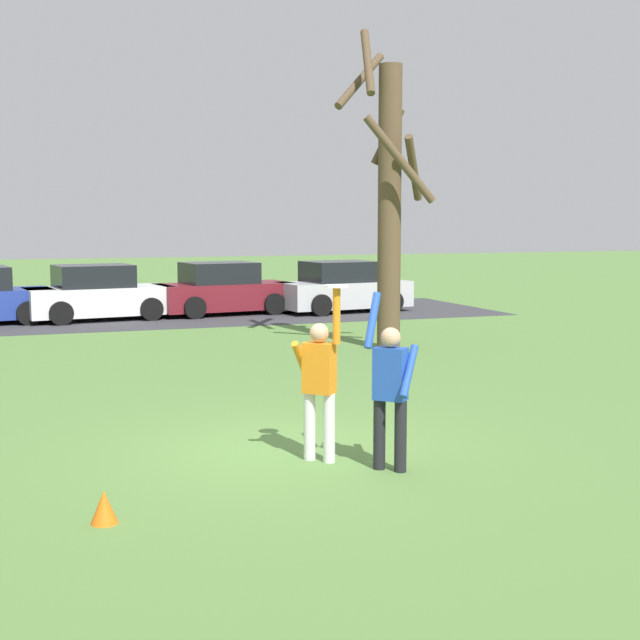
# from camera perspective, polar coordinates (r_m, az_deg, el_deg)

# --- Properties ---
(ground_plane) EXTENTS (120.00, 120.00, 0.00)m
(ground_plane) POSITION_cam_1_polar(r_m,az_deg,el_deg) (11.28, -1.82, -8.28)
(ground_plane) COLOR #567F3D
(person_catcher) EXTENTS (0.55, 0.56, 2.08)m
(person_catcher) POSITION_cam_1_polar(r_m,az_deg,el_deg) (10.58, -0.05, -3.81)
(person_catcher) COLOR silver
(person_catcher) RESTS_ON ground_plane
(person_defender) EXTENTS (0.65, 0.66, 2.05)m
(person_defender) POSITION_cam_1_polar(r_m,az_deg,el_deg) (10.21, 4.49, -4.20)
(person_defender) COLOR black
(person_defender) RESTS_ON ground_plane
(frisbee_disc) EXTENTS (0.27, 0.27, 0.02)m
(frisbee_disc) POSITION_cam_1_polar(r_m,az_deg,el_deg) (10.35, 1.06, 2.16)
(frisbee_disc) COLOR white
(frisbee_disc) RESTS_ON person_catcher
(parked_car_white) EXTENTS (4.30, 2.44, 1.59)m
(parked_car_white) POSITION_cam_1_polar(r_m,az_deg,el_deg) (26.61, -13.96, 1.57)
(parked_car_white) COLOR white
(parked_car_white) RESTS_ON ground_plane
(parked_car_maroon) EXTENTS (4.30, 2.44, 1.59)m
(parked_car_maroon) POSITION_cam_1_polar(r_m,az_deg,el_deg) (27.56, -6.20, 1.88)
(parked_car_maroon) COLOR maroon
(parked_car_maroon) RESTS_ON ground_plane
(parked_car_silver) EXTENTS (4.30, 2.44, 1.59)m
(parked_car_silver) POSITION_cam_1_polar(r_m,az_deg,el_deg) (28.17, 1.43, 2.01)
(parked_car_silver) COLOR #BCBCC1
(parked_car_silver) RESTS_ON ground_plane
(parking_strip) EXTENTS (20.52, 6.40, 0.01)m
(parking_strip) POSITION_cam_1_polar(r_m,az_deg,el_deg) (27.11, -9.95, 0.21)
(parking_strip) COLOR #38383D
(parking_strip) RESTS_ON ground_plane
(bare_tree_tall) EXTENTS (2.07, 2.15, 7.03)m
(bare_tree_tall) POSITION_cam_1_polar(r_m,az_deg,el_deg) (19.86, 4.40, 7.89)
(bare_tree_tall) COLOR brown
(bare_tree_tall) RESTS_ON ground_plane
(field_cone_orange) EXTENTS (0.26, 0.26, 0.32)m
(field_cone_orange) POSITION_cam_1_polar(r_m,az_deg,el_deg) (8.86, -13.57, -11.48)
(field_cone_orange) COLOR orange
(field_cone_orange) RESTS_ON ground_plane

